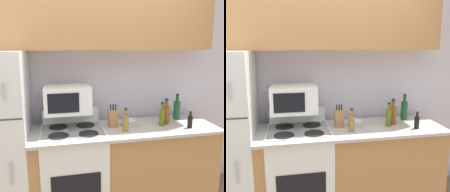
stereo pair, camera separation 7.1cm
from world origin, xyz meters
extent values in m
cube|color=silver|center=(0.00, 0.71, 1.27)|extent=(8.00, 0.05, 2.55)
cube|color=#B27A47|center=(0.36, 0.30, 0.45)|extent=(1.95, 0.60, 0.91)
cube|color=#BCB7AD|center=(0.36, 0.28, 0.92)|extent=(1.95, 0.64, 0.03)
cylinder|color=#B7B7BC|center=(-0.74, -0.01, 1.43)|extent=(0.02, 0.02, 0.14)
cylinder|color=#B7B7BC|center=(-0.74, -0.01, 0.70)|extent=(0.02, 0.02, 0.22)
cube|color=#B27A47|center=(0.00, 0.51, 2.03)|extent=(2.68, 0.35, 0.58)
cube|color=white|center=(-0.19, 0.29, 0.47)|extent=(0.64, 0.60, 0.95)
cube|color=black|center=(-0.19, -0.02, 0.45)|extent=(0.46, 0.01, 0.34)
cube|color=#2D2D2D|center=(-0.19, 0.29, 0.94)|extent=(0.61, 0.58, 0.01)
cube|color=white|center=(-0.19, 0.57, 1.03)|extent=(0.61, 0.06, 0.16)
cylinder|color=black|center=(-0.33, 0.15, 0.95)|extent=(0.19, 0.19, 0.01)
cylinder|color=black|center=(-0.05, 0.15, 0.95)|extent=(0.19, 0.19, 0.01)
cylinder|color=black|center=(-0.33, 0.42, 0.95)|extent=(0.19, 0.19, 0.01)
cylinder|color=black|center=(-0.05, 0.42, 0.95)|extent=(0.19, 0.19, 0.01)
cube|color=white|center=(-0.23, 0.41, 1.25)|extent=(0.46, 0.36, 0.27)
cube|color=black|center=(-0.27, 0.22, 1.25)|extent=(0.30, 0.01, 0.19)
cube|color=#B27A47|center=(0.24, 0.35, 1.03)|extent=(0.09, 0.10, 0.19)
cylinder|color=black|center=(0.21, 0.34, 1.15)|extent=(0.01, 0.01, 0.06)
cylinder|color=black|center=(0.24, 0.34, 1.15)|extent=(0.01, 0.01, 0.06)
cylinder|color=black|center=(0.26, 0.34, 1.15)|extent=(0.01, 0.01, 0.06)
cylinder|color=silver|center=(0.41, 0.33, 0.97)|extent=(0.15, 0.15, 0.06)
torus|color=silver|center=(0.41, 0.33, 1.00)|extent=(0.16, 0.16, 0.01)
cylinder|color=brown|center=(0.84, 0.33, 1.03)|extent=(0.08, 0.08, 0.20)
cylinder|color=brown|center=(0.84, 0.33, 1.16)|extent=(0.04, 0.04, 0.06)
cylinder|color=black|center=(0.84, 0.33, 1.20)|extent=(0.04, 0.04, 0.02)
cylinder|color=olive|center=(0.33, 0.17, 1.02)|extent=(0.06, 0.06, 0.17)
cylinder|color=olive|center=(0.33, 0.17, 1.13)|extent=(0.03, 0.03, 0.05)
cylinder|color=black|center=(0.33, 0.17, 1.17)|extent=(0.03, 0.03, 0.02)
cylinder|color=#5B6619|center=(0.76, 0.27, 1.03)|extent=(0.06, 0.06, 0.18)
cylinder|color=#5B6619|center=(0.76, 0.27, 1.15)|extent=(0.03, 0.03, 0.06)
cylinder|color=black|center=(0.76, 0.27, 1.19)|extent=(0.03, 0.03, 0.02)
cylinder|color=black|center=(1.02, 0.14, 1.00)|extent=(0.05, 0.05, 0.13)
cylinder|color=black|center=(1.02, 0.14, 1.08)|extent=(0.02, 0.02, 0.04)
cylinder|color=black|center=(1.02, 0.14, 1.11)|extent=(0.03, 0.03, 0.01)
cylinder|color=#194C23|center=(1.03, 0.46, 1.04)|extent=(0.08, 0.08, 0.21)
cylinder|color=#194C23|center=(1.03, 0.46, 1.18)|extent=(0.03, 0.03, 0.07)
cylinder|color=black|center=(1.03, 0.46, 1.22)|extent=(0.04, 0.04, 0.02)
camera|label=1|loc=(-0.32, -2.13, 1.80)|focal=40.00mm
camera|label=2|loc=(-0.25, -2.15, 1.80)|focal=40.00mm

